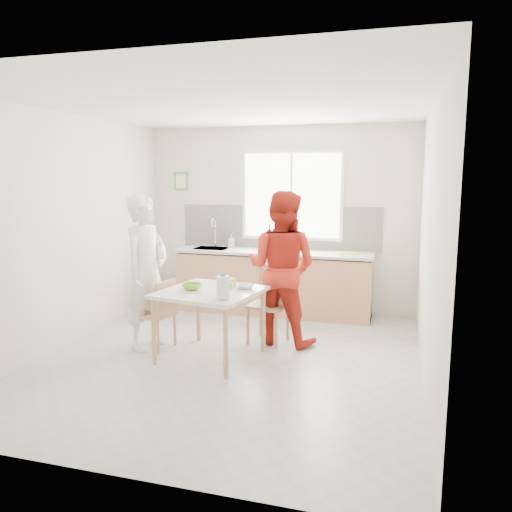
{
  "coord_description": "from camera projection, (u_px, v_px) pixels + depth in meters",
  "views": [
    {
      "loc": [
        1.71,
        -4.93,
        1.98
      ],
      "look_at": [
        0.24,
        0.2,
        1.12
      ],
      "focal_mm": 35.0,
      "sensor_mm": 36.0,
      "label": 1
    }
  ],
  "objects": [
    {
      "name": "soap_bottle",
      "position": [
        231.0,
        241.0,
        7.48
      ],
      "size": [
        0.11,
        0.11,
        0.2
      ],
      "primitive_type": "imported",
      "rotation": [
        0.0,
        0.0,
        0.3
      ],
      "color": "#999999",
      "rests_on": "kitchen_counter"
    },
    {
      "name": "wine_bottle_a",
      "position": [
        275.0,
        239.0,
        7.17
      ],
      "size": [
        0.07,
        0.07,
        0.32
      ],
      "primitive_type": "cylinder",
      "color": "black",
      "rests_on": "kitchen_counter"
    },
    {
      "name": "person_red",
      "position": [
        282.0,
        268.0,
        5.89
      ],
      "size": [
        0.99,
        0.83,
        1.81
      ],
      "primitive_type": "imported",
      "rotation": [
        0.0,
        0.0,
        2.97
      ],
      "color": "red",
      "rests_on": "ground"
    },
    {
      "name": "room_shell",
      "position": [
        229.0,
        209.0,
        5.19
      ],
      "size": [
        4.5,
        4.5,
        4.5
      ],
      "color": "silver",
      "rests_on": "ground"
    },
    {
      "name": "green_box",
      "position": [
        231.0,
        282.0,
        5.58
      ],
      "size": [
        0.12,
        0.12,
        0.09
      ],
      "primitive_type": "cube",
      "rotation": [
        0.0,
        0.0,
        -0.17
      ],
      "color": "#A7D230",
      "rests_on": "dining_table"
    },
    {
      "name": "spoon",
      "position": [
        193.0,
        293.0,
        5.22
      ],
      "size": [
        0.16,
        0.04,
        0.01
      ],
      "primitive_type": "cylinder",
      "rotation": [
        0.0,
        1.57,
        0.18
      ],
      "color": "#A5A5AA",
      "rests_on": "dining_table"
    },
    {
      "name": "window",
      "position": [
        292.0,
        196.0,
        7.25
      ],
      "size": [
        1.5,
        0.06,
        1.3
      ],
      "color": "white",
      "rests_on": "room_shell"
    },
    {
      "name": "bowl_white",
      "position": [
        245.0,
        286.0,
        5.47
      ],
      "size": [
        0.23,
        0.23,
        0.05
      ],
      "primitive_type": "imported",
      "rotation": [
        0.0,
        0.0,
        -0.17
      ],
      "color": "silver",
      "rests_on": "dining_table"
    },
    {
      "name": "chair_left",
      "position": [
        159.0,
        311.0,
        5.73
      ],
      "size": [
        0.43,
        0.43,
        0.81
      ],
      "rotation": [
        0.0,
        0.0,
        -1.74
      ],
      "color": "tan",
      "rests_on": "ground"
    },
    {
      "name": "person_white",
      "position": [
        146.0,
        272.0,
        5.72
      ],
      "size": [
        0.53,
        0.71,
        1.78
      ],
      "primitive_type": "imported",
      "rotation": [
        0.0,
        0.0,
        1.4
      ],
      "color": "white",
      "rests_on": "ground"
    },
    {
      "name": "milk_jug",
      "position": [
        223.0,
        287.0,
        4.97
      ],
      "size": [
        0.19,
        0.14,
        0.24
      ],
      "rotation": [
        0.0,
        0.0,
        -0.17
      ],
      "color": "white",
      "rests_on": "dining_table"
    },
    {
      "name": "picture_frame",
      "position": [
        181.0,
        181.0,
        7.69
      ],
      "size": [
        0.22,
        0.03,
        0.28
      ],
      "color": "#4C9945",
      "rests_on": "room_shell"
    },
    {
      "name": "kitchen_counter",
      "position": [
        273.0,
        285.0,
        7.24
      ],
      "size": [
        2.84,
        0.64,
        1.37
      ],
      "color": "tan",
      "rests_on": "ground"
    },
    {
      "name": "bowl_green",
      "position": [
        192.0,
        287.0,
        5.42
      ],
      "size": [
        0.24,
        0.24,
        0.07
      ],
      "primitive_type": "imported",
      "rotation": [
        0.0,
        0.0,
        -0.17
      ],
      "color": "#78B62A",
      "rests_on": "dining_table"
    },
    {
      "name": "cutting_board",
      "position": [
        350.0,
        253.0,
        6.88
      ],
      "size": [
        0.4,
        0.32,
        0.01
      ],
      "primitive_type": "cube",
      "rotation": [
        0.0,
        0.0,
        0.21
      ],
      "color": "#A6D430",
      "rests_on": "kitchen_counter"
    },
    {
      "name": "ground",
      "position": [
        230.0,
        359.0,
        5.46
      ],
      "size": [
        4.5,
        4.5,
        0.0
      ],
      "primitive_type": "plane",
      "color": "#B7B7B2",
      "rests_on": "ground"
    },
    {
      "name": "chair_far",
      "position": [
        271.0,
        300.0,
        6.0
      ],
      "size": [
        0.49,
        0.49,
        0.92
      ],
      "rotation": [
        0.0,
        0.0,
        -0.17
      ],
      "color": "tan",
      "rests_on": "ground"
    },
    {
      "name": "jar_amber",
      "position": [
        295.0,
        244.0,
        7.22
      ],
      "size": [
        0.06,
        0.06,
        0.16
      ],
      "primitive_type": "cylinder",
      "color": "brown",
      "rests_on": "kitchen_counter"
    },
    {
      "name": "backsplash",
      "position": [
        278.0,
        228.0,
        7.39
      ],
      "size": [
        3.0,
        0.02,
        0.65
      ],
      "primitive_type": "cube",
      "color": "white",
      "rests_on": "room_shell"
    },
    {
      "name": "wine_bottle_b",
      "position": [
        270.0,
        239.0,
        7.27
      ],
      "size": [
        0.07,
        0.07,
        0.3
      ],
      "primitive_type": "cylinder",
      "color": "black",
      "rests_on": "kitchen_counter"
    },
    {
      "name": "dining_table",
      "position": [
        210.0,
        297.0,
        5.39
      ],
      "size": [
        1.14,
        1.14,
        0.76
      ],
      "rotation": [
        0.0,
        0.0,
        -0.17
      ],
      "color": "silver",
      "rests_on": "ground"
    }
  ]
}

